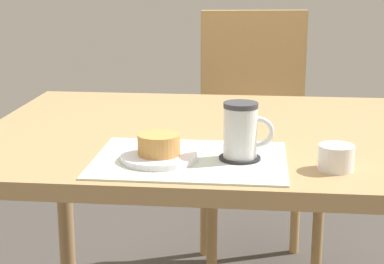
{
  "coord_description": "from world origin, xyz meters",
  "views": [
    {
      "loc": [
        0.08,
        -1.5,
        1.11
      ],
      "look_at": [
        -0.05,
        -0.22,
        0.77
      ],
      "focal_mm": 60.0,
      "sensor_mm": 36.0,
      "label": 1
    }
  ],
  "objects_px": {
    "dining_table": "(221,160)",
    "wooden_chair": "(256,135)",
    "sugar_bowl": "(336,158)",
    "pastry": "(159,144)",
    "coffee_mug": "(242,130)",
    "pastry_plate": "(159,157)"
  },
  "relations": [
    {
      "from": "dining_table",
      "to": "wooden_chair",
      "type": "height_order",
      "value": "wooden_chair"
    },
    {
      "from": "wooden_chair",
      "to": "coffee_mug",
      "type": "height_order",
      "value": "wooden_chair"
    },
    {
      "from": "coffee_mug",
      "to": "sugar_bowl",
      "type": "xyz_separation_m",
      "value": [
        0.18,
        -0.04,
        -0.04
      ]
    },
    {
      "from": "sugar_bowl",
      "to": "dining_table",
      "type": "bearing_deg",
      "value": 129.61
    },
    {
      "from": "wooden_chair",
      "to": "coffee_mug",
      "type": "xyz_separation_m",
      "value": [
        -0.03,
        -1.0,
        0.27
      ]
    },
    {
      "from": "wooden_chair",
      "to": "coffee_mug",
      "type": "bearing_deg",
      "value": 79.82
    },
    {
      "from": "dining_table",
      "to": "pastry",
      "type": "relative_size",
      "value": 13.39
    },
    {
      "from": "pastry_plate",
      "to": "pastry",
      "type": "xyz_separation_m",
      "value": [
        0.0,
        0.0,
        0.03
      ]
    },
    {
      "from": "pastry_plate",
      "to": "coffee_mug",
      "type": "relative_size",
      "value": 1.39
    },
    {
      "from": "wooden_chair",
      "to": "pastry_plate",
      "type": "distance_m",
      "value": 1.06
    },
    {
      "from": "pastry",
      "to": "coffee_mug",
      "type": "height_order",
      "value": "coffee_mug"
    },
    {
      "from": "wooden_chair",
      "to": "pastry",
      "type": "xyz_separation_m",
      "value": [
        -0.19,
        -1.02,
        0.25
      ]
    },
    {
      "from": "pastry_plate",
      "to": "sugar_bowl",
      "type": "bearing_deg",
      "value": -2.52
    },
    {
      "from": "pastry",
      "to": "coffee_mug",
      "type": "bearing_deg",
      "value": 8.4
    },
    {
      "from": "pastry",
      "to": "sugar_bowl",
      "type": "distance_m",
      "value": 0.35
    },
    {
      "from": "coffee_mug",
      "to": "pastry_plate",
      "type": "bearing_deg",
      "value": -171.6
    },
    {
      "from": "dining_table",
      "to": "coffee_mug",
      "type": "relative_size",
      "value": 10.24
    },
    {
      "from": "pastry_plate",
      "to": "coffee_mug",
      "type": "distance_m",
      "value": 0.18
    },
    {
      "from": "wooden_chair",
      "to": "sugar_bowl",
      "type": "distance_m",
      "value": 1.07
    },
    {
      "from": "pastry_plate",
      "to": "sugar_bowl",
      "type": "relative_size",
      "value": 2.23
    },
    {
      "from": "dining_table",
      "to": "wooden_chair",
      "type": "xyz_separation_m",
      "value": [
        0.08,
        0.75,
        -0.13
      ]
    },
    {
      "from": "dining_table",
      "to": "sugar_bowl",
      "type": "xyz_separation_m",
      "value": [
        0.24,
        -0.29,
        0.1
      ]
    }
  ]
}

